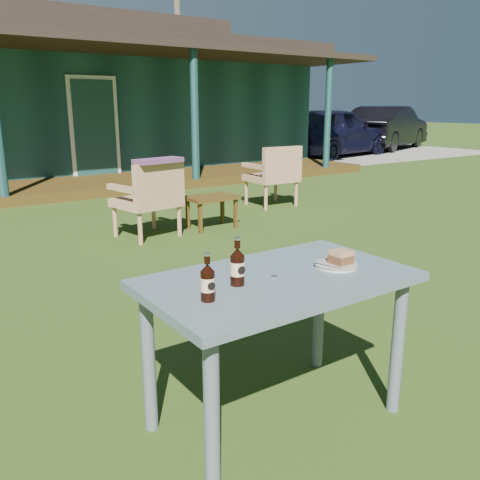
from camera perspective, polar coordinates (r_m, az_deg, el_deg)
ground at (r=3.82m, az=-11.30°, el=-7.82°), size 80.00×80.00×0.00m
gravel_strip at (r=16.76m, az=10.64°, el=9.65°), size 9.00×6.00×0.02m
tree_mid at (r=22.43m, az=-25.06°, el=21.99°), size 0.28×0.28×9.50m
tree_right at (r=23.34m, az=-7.08°, el=24.72°), size 0.28×0.28×11.00m
car_near at (r=15.36m, az=10.37°, el=11.87°), size 4.48×2.50×1.44m
car_far at (r=18.42m, az=16.18°, el=11.99°), size 4.63×2.93×1.44m
cafe_table at (r=2.30m, az=4.29°, el=-6.44°), size 1.20×0.70×0.72m
plate at (r=2.43m, az=10.73°, el=-2.74°), size 0.20×0.20×0.01m
cake_slice at (r=2.43m, az=11.27°, el=-1.85°), size 0.09×0.09×0.06m
fork at (r=2.38m, az=9.80°, el=-2.89°), size 0.05×0.14×0.00m
cola_bottle_near at (r=2.12m, az=-0.29°, el=-2.96°), size 0.06×0.06×0.21m
cola_bottle_far at (r=1.96m, az=-3.66°, el=-4.72°), size 0.06×0.06×0.19m
bottle_cap at (r=2.24m, az=3.86°, el=-4.15°), size 0.03×0.03×0.01m
armchair_left at (r=5.76m, az=-10.02°, el=4.93°), size 0.73×0.70×0.86m
armchair_right at (r=7.55m, az=3.93°, el=7.55°), size 0.68×0.64×0.89m
floral_throw at (r=5.57m, az=-9.16°, el=8.79°), size 0.58×0.30×0.05m
side_table at (r=6.16m, az=-3.21°, el=4.43°), size 0.60×0.40×0.40m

